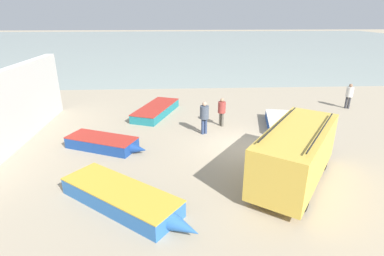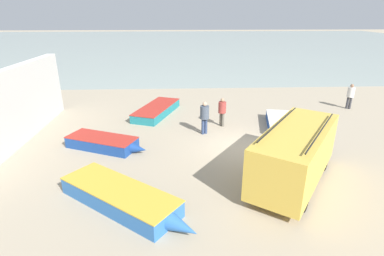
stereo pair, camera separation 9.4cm
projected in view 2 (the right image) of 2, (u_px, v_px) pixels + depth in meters
name	position (u px, v px, depth m)	size (l,w,h in m)	color
ground_plane	(244.00, 147.00, 14.52)	(200.00, 200.00, 0.00)	tan
sea_water	(192.00, 43.00, 62.92)	(120.00, 80.00, 0.01)	#99A89E
harbor_wall	(13.00, 108.00, 14.30)	(0.50, 10.90, 3.69)	silver
parked_van	(296.00, 153.00, 11.21)	(4.65, 5.45, 2.29)	gold
fishing_rowboat_0	(283.00, 122.00, 17.07)	(2.33, 4.04, 0.51)	#234CA3
fishing_rowboat_1	(158.00, 110.00, 19.20)	(2.95, 5.19, 0.54)	#1E757F
fishing_rowboat_2	(123.00, 198.00, 10.02)	(4.90, 4.11, 0.62)	#2D66AD
fishing_rowboat_3	(105.00, 143.00, 14.33)	(4.09, 2.51, 0.55)	navy
fisherman_0	(205.00, 115.00, 15.74)	(0.47, 0.47, 1.78)	navy
fisherman_1	(222.00, 110.00, 16.86)	(0.43, 0.43, 1.65)	#5B564C
fisherman_2	(351.00, 94.00, 19.92)	(0.44, 0.44, 1.69)	#38383D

